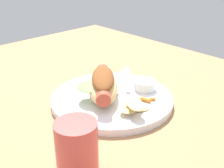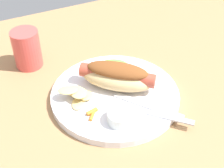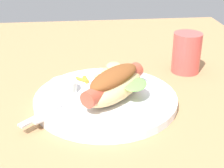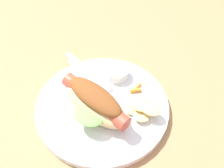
# 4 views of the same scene
# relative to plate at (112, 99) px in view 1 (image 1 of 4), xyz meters

# --- Properties ---
(ground_plane) EXTENTS (1.20, 0.90, 0.02)m
(ground_plane) POSITION_rel_plate_xyz_m (-0.01, -0.00, -0.02)
(ground_plane) COLOR #9E754C
(plate) EXTENTS (0.27, 0.27, 0.02)m
(plate) POSITION_rel_plate_xyz_m (0.00, 0.00, 0.00)
(plate) COLOR white
(plate) RESTS_ON ground_plane
(hot_dog) EXTENTS (0.16, 0.15, 0.06)m
(hot_dog) POSITION_rel_plate_xyz_m (0.01, 0.01, 0.04)
(hot_dog) COLOR #DBB77A
(hot_dog) RESTS_ON plate
(sauce_ramekin) EXTENTS (0.05, 0.05, 0.02)m
(sauce_ramekin) POSITION_rel_plate_xyz_m (-0.03, -0.08, 0.02)
(sauce_ramekin) COLOR white
(sauce_ramekin) RESTS_ON plate
(fork) EXTENTS (0.12, 0.12, 0.00)m
(fork) POSITION_rel_plate_xyz_m (0.04, -0.09, 0.01)
(fork) COLOR silver
(fork) RESTS_ON plate
(knife) EXTENTS (0.10, 0.13, 0.00)m
(knife) POSITION_rel_plate_xyz_m (0.04, -0.07, 0.01)
(knife) COLOR silver
(knife) RESTS_ON plate
(chips_pile) EXTENTS (0.08, 0.08, 0.03)m
(chips_pile) POSITION_rel_plate_xyz_m (-0.08, 0.02, 0.02)
(chips_pile) COLOR #DABE74
(chips_pile) RESTS_ON plate
(carrot_garnish) EXTENTS (0.03, 0.03, 0.01)m
(carrot_garnish) POSITION_rel_plate_xyz_m (-0.07, -0.04, 0.01)
(carrot_garnish) COLOR orange
(carrot_garnish) RESTS_ON plate
(drinking_cup) EXTENTS (0.06, 0.06, 0.09)m
(drinking_cup) POSITION_rel_plate_xyz_m (-0.13, 0.20, 0.04)
(drinking_cup) COLOR #D84C47
(drinking_cup) RESTS_ON ground_plane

